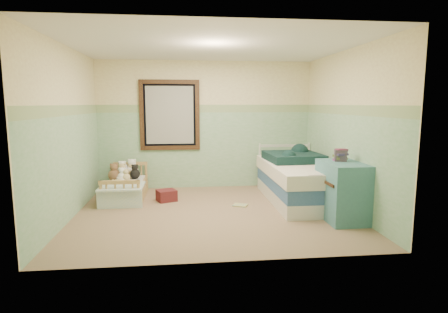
{
  "coord_description": "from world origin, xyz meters",
  "views": [
    {
      "loc": [
        -0.43,
        -5.47,
        1.67
      ],
      "look_at": [
        0.21,
        0.35,
        0.82
      ],
      "focal_mm": 29.35,
      "sensor_mm": 36.0,
      "label": 1
    }
  ],
  "objects": [
    {
      "name": "twin_bed_frame",
      "position": [
        1.55,
        0.51,
        0.11
      ],
      "size": [
        1.06,
        2.13,
        0.22
      ],
      "primitive_type": "cube",
      "color": "silver",
      "rests_on": "floor"
    },
    {
      "name": "toddler_bed_frame",
      "position": [
        -1.47,
        1.05,
        0.08
      ],
      "size": [
        0.65,
        1.31,
        0.17
      ],
      "primitive_type": "cube",
      "color": "olive",
      "rests_on": "floor"
    },
    {
      "name": "plush_bed_dark",
      "position": [
        -1.34,
        1.33,
        0.38
      ],
      "size": [
        0.18,
        0.18,
        0.18
      ],
      "primitive_type": "sphere",
      "color": "black",
      "rests_on": "toddler_mattress"
    },
    {
      "name": "red_pillow",
      "position": [
        -0.75,
        0.77,
        0.1
      ],
      "size": [
        0.39,
        0.37,
        0.19
      ],
      "primitive_type": "cube",
      "rotation": [
        0.0,
        0.0,
        0.39
      ],
      "color": "maroon",
      "rests_on": "floor"
    },
    {
      "name": "dresser",
      "position": [
        1.83,
        -0.54,
        0.42
      ],
      "size": [
        0.53,
        0.84,
        0.84
      ],
      "primitive_type": "cube",
      "color": "#417082",
      "rests_on": "floor"
    },
    {
      "name": "extra_plush_4",
      "position": [
        -1.69,
        1.17,
        0.4
      ],
      "size": [
        0.22,
        0.22,
        0.22
      ],
      "primitive_type": "sphere",
      "color": "brown",
      "rests_on": "toddler_mattress"
    },
    {
      "name": "teal_blanket",
      "position": [
        1.5,
        0.81,
        0.73
      ],
      "size": [
        0.96,
        1.01,
        0.14
      ],
      "primitive_type": "cube",
      "rotation": [
        0.0,
        0.0,
        0.05
      ],
      "color": "black",
      "rests_on": "twin_mattress"
    },
    {
      "name": "extra_plush_2",
      "position": [
        -1.48,
        1.11,
        0.36
      ],
      "size": [
        0.15,
        0.15,
        0.15
      ],
      "primitive_type": "sphere",
      "color": "#D6BF86",
      "rests_on": "toddler_mattress"
    },
    {
      "name": "window_blinds",
      "position": [
        -0.7,
        1.77,
        1.45
      ],
      "size": [
        0.92,
        0.01,
        1.12
      ],
      "primitive_type": "cube",
      "color": "beige",
      "rests_on": "window_frame"
    },
    {
      "name": "toddler_mattress",
      "position": [
        -1.47,
        1.05,
        0.23
      ],
      "size": [
        0.6,
        1.25,
        0.12
      ],
      "primitive_type": "cube",
      "color": "silver",
      "rests_on": "toddler_bed_frame"
    },
    {
      "name": "patchwork_quilt",
      "position": [
        -1.47,
        0.64,
        0.3
      ],
      "size": [
        0.71,
        0.65,
        0.03
      ],
      "primitive_type": "cube",
      "color": "#79A3DA",
      "rests_on": "toddler_mattress"
    },
    {
      "name": "plush_floor_tan",
      "position": [
        -1.6,
        0.85,
        0.13
      ],
      "size": [
        0.26,
        0.26,
        0.26
      ],
      "primitive_type": "sphere",
      "color": "#D6BF86",
      "rests_on": "floor"
    },
    {
      "name": "ceiling",
      "position": [
        0.0,
        0.0,
        2.51
      ],
      "size": [
        4.2,
        3.6,
        0.02
      ],
      "primitive_type": "cube",
      "color": "silver",
      "rests_on": "wall_back"
    },
    {
      "name": "plush_bed_white",
      "position": [
        -1.42,
        1.55,
        0.4
      ],
      "size": [
        0.23,
        0.23,
        0.23
      ],
      "primitive_type": "sphere",
      "color": "white",
      "rests_on": "toddler_mattress"
    },
    {
      "name": "extra_plush_3",
      "position": [
        -1.54,
        1.13,
        0.37
      ],
      "size": [
        0.17,
        0.17,
        0.17
      ],
      "primitive_type": "sphere",
      "color": "white",
      "rests_on": "toddler_mattress"
    },
    {
      "name": "window_frame",
      "position": [
        -0.7,
        1.76,
        1.45
      ],
      "size": [
        1.16,
        0.06,
        1.36
      ],
      "primitive_type": "cube",
      "color": "black",
      "rests_on": "wall_back"
    },
    {
      "name": "extra_plush_0",
      "position": [
        -1.57,
        1.56,
        0.37
      ],
      "size": [
        0.16,
        0.16,
        0.16
      ],
      "primitive_type": "sphere",
      "color": "white",
      "rests_on": "toddler_mattress"
    },
    {
      "name": "extra_plush_1",
      "position": [
        -1.43,
        1.52,
        0.38
      ],
      "size": [
        0.18,
        0.18,
        0.18
      ],
      "primitive_type": "sphere",
      "color": "#D6BF86",
      "rests_on": "toddler_mattress"
    },
    {
      "name": "wall_right",
      "position": [
        2.1,
        0.0,
        1.25
      ],
      "size": [
        0.04,
        3.6,
        2.5
      ],
      "primitive_type": "cube",
      "color": "beige",
      "rests_on": "floor"
    },
    {
      "name": "extra_plush_5",
      "position": [
        -1.6,
        1.48,
        0.4
      ],
      "size": [
        0.21,
        0.21,
        0.21
      ],
      "primitive_type": "sphere",
      "color": "white",
      "rests_on": "toddler_mattress"
    },
    {
      "name": "plush_bed_brown",
      "position": [
        -1.62,
        1.55,
        0.38
      ],
      "size": [
        0.19,
        0.19,
        0.19
      ],
      "primitive_type": "sphere",
      "color": "brown",
      "rests_on": "toddler_mattress"
    },
    {
      "name": "wall_back",
      "position": [
        0.0,
        1.8,
        1.25
      ],
      "size": [
        4.2,
        0.04,
        2.5
      ],
      "primitive_type": "cube",
      "color": "beige",
      "rests_on": "floor"
    },
    {
      "name": "floor_book",
      "position": [
        0.48,
        0.32,
        0.01
      ],
      "size": [
        0.28,
        0.26,
        0.02
      ],
      "primitive_type": "cube",
      "rotation": [
        0.0,
        0.0,
        -0.42
      ],
      "color": "yellow",
      "rests_on": "floor"
    },
    {
      "name": "wall_left",
      "position": [
        -2.1,
        0.0,
        1.25
      ],
      "size": [
        0.04,
        3.6,
        2.5
      ],
      "primitive_type": "cube",
      "color": "beige",
      "rests_on": "floor"
    },
    {
      "name": "book_stack",
      "position": [
        1.83,
        -0.43,
        0.92
      ],
      "size": [
        0.19,
        0.17,
        0.17
      ],
      "primitive_type": "cube",
      "rotation": [
        0.0,
        0.0,
        -0.25
      ],
      "color": "brown",
      "rests_on": "dresser"
    },
    {
      "name": "wainscot_mint",
      "position": [
        0.0,
        1.79,
        0.75
      ],
      "size": [
        4.2,
        0.01,
        1.5
      ],
      "primitive_type": "cube",
      "color": "#71A976",
      "rests_on": "floor"
    },
    {
      "name": "twin_boxspring",
      "position": [
        1.55,
        0.51,
        0.33
      ],
      "size": [
        1.06,
        2.13,
        0.22
      ],
      "primitive_type": "cube",
      "color": "navy",
      "rests_on": "twin_bed_frame"
    },
    {
      "name": "plush_floor_cream",
      "position": [
        -1.55,
        1.08,
        0.13
      ],
      "size": [
        0.26,
        0.26,
        0.26
      ],
      "primitive_type": "sphere",
      "color": "silver",
      "rests_on": "floor"
    },
    {
      "name": "plush_bed_tan",
      "position": [
        -1.57,
        1.33,
        0.39
      ],
      "size": [
        0.2,
        0.2,
        0.2
      ],
      "primitive_type": "sphere",
      "color": "#D6BF86",
      "rests_on": "toddler_mattress"
    },
    {
      "name": "wall_front",
      "position": [
        0.0,
        -1.8,
        1.25
      ],
      "size": [
        4.2,
        0.04,
        2.5
      ],
      "primitive_type": "cube",
      "color": "beige",
      "rests_on": "floor"
    },
    {
      "name": "border_strip",
      "position": [
        0.0,
        1.79,
        1.57
      ],
      "size": [
        4.2,
        0.01,
        0.15
      ],
      "primitive_type": "cube",
      "color": "#528055",
      "rests_on": "wall_back"
    },
    {
      "name": "floor",
      "position": [
        0.0,
        0.0,
        -0.01
      ],
      "size": [
        4.2,
        3.6,
        0.02
      ],
      "primitive_type": "cube",
      "color": "#7E644D",
      "rests_on": "ground"
    },
    {
      "name": "twin_mattress",
      "position": [
        1.55,
        0.51,
        0.55
      ],
      "size": [
        1.11,
        2.17,
        0.22
      ],
      "primitive_type": "cube",
      "color": "white",
      "rests_on": "twin_boxspring"
    }
  ]
}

